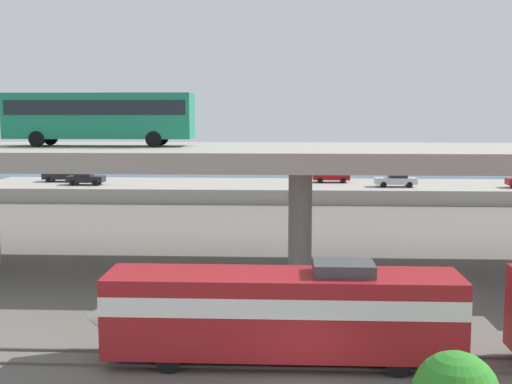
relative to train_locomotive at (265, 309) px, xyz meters
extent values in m
cube|color=#59544C|center=(1.69, -0.76, -2.13)|extent=(110.00, 0.12, 0.12)
cube|color=#59544C|center=(1.69, 0.76, -2.13)|extent=(110.00, 0.12, 0.12)
cube|color=maroon|center=(0.71, 0.00, -0.11)|extent=(14.18, 3.00, 3.20)
cube|color=white|center=(0.71, 0.00, 0.46)|extent=(14.18, 3.04, 0.77)
cone|color=white|center=(-6.39, 0.00, -0.43)|extent=(1.93, 2.85, 2.85)
cube|color=black|center=(-4.94, 0.00, 0.78)|extent=(1.93, 2.70, 1.02)
cube|color=#3F3F42|center=(3.12, 0.00, 1.74)|extent=(2.40, 1.80, 0.50)
cylinder|color=black|center=(-3.73, -1.35, -1.71)|extent=(0.96, 0.18, 0.96)
cylinder|color=black|center=(-3.73, 1.35, -1.71)|extent=(0.96, 0.18, 0.96)
cylinder|color=black|center=(5.14, -1.35, -1.71)|extent=(0.96, 0.18, 0.96)
cylinder|color=black|center=(5.14, 1.35, -1.71)|extent=(0.96, 0.18, 0.96)
cube|color=#9E998E|center=(1.69, 16.00, 5.05)|extent=(96.00, 12.32, 1.16)
cylinder|color=#9E998E|center=(1.69, 16.00, 1.14)|extent=(1.50, 1.50, 6.67)
cube|color=#197A56|center=(-11.23, 16.62, 7.58)|extent=(12.00, 2.55, 2.90)
cube|color=black|center=(-11.23, 16.62, 8.11)|extent=(11.52, 2.59, 0.93)
cube|color=black|center=(-5.28, 16.62, 7.93)|extent=(0.08, 2.30, 1.74)
cylinder|color=black|center=(-7.51, 17.83, 6.13)|extent=(1.00, 0.26, 1.00)
cylinder|color=black|center=(-7.51, 15.41, 6.13)|extent=(1.00, 0.26, 1.00)
cylinder|color=black|center=(-14.95, 17.83, 6.13)|extent=(1.00, 0.26, 1.00)
cylinder|color=black|center=(-14.95, 15.41, 6.13)|extent=(1.00, 0.26, 1.00)
cube|color=#9E998E|center=(1.69, 51.00, -1.40)|extent=(72.23, 12.53, 1.59)
cube|color=#B7B7BC|center=(12.91, 48.50, 0.07)|extent=(4.59, 1.78, 0.70)
cube|color=#1E232B|center=(13.14, 48.50, 0.66)|extent=(2.02, 1.56, 0.48)
cylinder|color=black|center=(11.49, 47.66, -0.28)|extent=(0.64, 0.20, 0.64)
cylinder|color=black|center=(11.49, 49.35, -0.28)|extent=(0.64, 0.20, 0.64)
cylinder|color=black|center=(14.34, 47.66, -0.28)|extent=(0.64, 0.20, 0.64)
cylinder|color=black|center=(14.34, 49.35, -0.28)|extent=(0.64, 0.20, 0.64)
cube|color=black|center=(-26.06, 52.11, 0.07)|extent=(4.36, 1.86, 0.70)
cube|color=#1E232B|center=(-26.27, 52.11, 0.66)|extent=(1.92, 1.64, 0.48)
cylinder|color=black|center=(-24.71, 53.00, -0.28)|extent=(0.64, 0.20, 0.64)
cylinder|color=black|center=(-24.71, 51.22, -0.28)|extent=(0.64, 0.20, 0.64)
cylinder|color=black|center=(-27.41, 53.00, -0.28)|extent=(0.64, 0.20, 0.64)
cylinder|color=black|center=(-27.41, 51.22, -0.28)|extent=(0.64, 0.20, 0.64)
cube|color=black|center=(-22.16, 48.77, 0.07)|extent=(4.15, 1.90, 0.70)
cube|color=#1E232B|center=(-22.36, 48.77, 0.66)|extent=(1.83, 1.67, 0.48)
cylinder|color=black|center=(-20.87, 49.67, -0.28)|extent=(0.64, 0.20, 0.64)
cylinder|color=black|center=(-20.87, 47.87, -0.28)|extent=(0.64, 0.20, 0.64)
cylinder|color=black|center=(-23.44, 49.67, -0.28)|extent=(0.64, 0.20, 0.64)
cylinder|color=black|center=(-23.44, 47.87, -0.28)|extent=(0.64, 0.20, 0.64)
cube|color=maroon|center=(6.05, 52.78, 0.07)|extent=(4.31, 1.88, 0.70)
cube|color=#1E232B|center=(5.83, 52.78, 0.66)|extent=(1.90, 1.65, 0.48)
cylinder|color=black|center=(7.38, 53.67, -0.28)|extent=(0.64, 0.20, 0.64)
cylinder|color=black|center=(7.38, 51.89, -0.28)|extent=(0.64, 0.20, 0.64)
cylinder|color=black|center=(4.71, 53.67, -0.28)|extent=(0.64, 0.20, 0.64)
cylinder|color=black|center=(4.71, 51.89, -0.28)|extent=(0.64, 0.20, 0.64)
cylinder|color=black|center=(25.92, 49.13, -0.28)|extent=(0.64, 0.20, 0.64)
cube|color=navy|center=(1.69, 74.00, -2.19)|extent=(140.00, 36.00, 0.01)
camera|label=1|loc=(0.87, -26.03, 8.01)|focal=46.83mm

